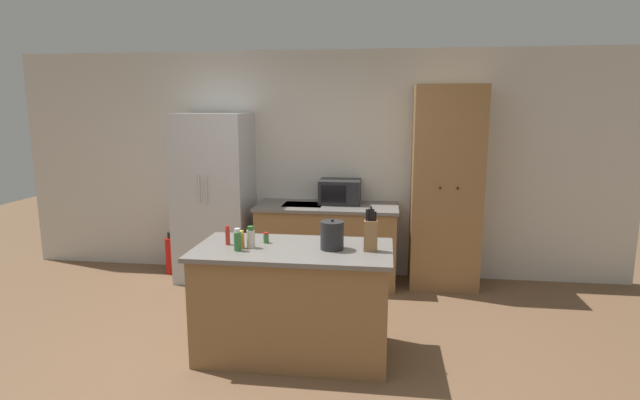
# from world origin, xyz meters

# --- Properties ---
(ground_plane) EXTENTS (14.00, 14.00, 0.00)m
(ground_plane) POSITION_xyz_m (0.00, 0.00, 0.00)
(ground_plane) COLOR brown
(wall_back) EXTENTS (7.20, 0.06, 2.60)m
(wall_back) POSITION_xyz_m (0.00, 2.33, 1.30)
(wall_back) COLOR beige
(wall_back) RESTS_ON ground_plane
(refrigerator) EXTENTS (0.81, 0.71, 1.90)m
(refrigerator) POSITION_xyz_m (-1.11, 1.96, 0.95)
(refrigerator) COLOR #B7BABC
(refrigerator) RESTS_ON ground_plane
(back_counter) EXTENTS (1.57, 0.70, 0.89)m
(back_counter) POSITION_xyz_m (0.19, 1.97, 0.45)
(back_counter) COLOR olive
(back_counter) RESTS_ON ground_plane
(pantry_cabinet) EXTENTS (0.73, 0.55, 2.19)m
(pantry_cabinet) POSITION_xyz_m (1.48, 2.04, 1.10)
(pantry_cabinet) COLOR olive
(pantry_cabinet) RESTS_ON ground_plane
(kitchen_island) EXTENTS (1.54, 0.80, 0.88)m
(kitchen_island) POSITION_xyz_m (0.13, 0.25, 0.44)
(kitchen_island) COLOR olive
(kitchen_island) RESTS_ON ground_plane
(microwave) EXTENTS (0.46, 0.37, 0.27)m
(microwave) POSITION_xyz_m (0.32, 2.10, 1.02)
(microwave) COLOR #232326
(microwave) RESTS_ON back_counter
(knife_block) EXTENTS (0.10, 0.06, 0.34)m
(knife_block) POSITION_xyz_m (0.73, 0.24, 1.01)
(knife_block) COLOR olive
(knife_block) RESTS_ON kitchen_island
(spice_bottle_tall_dark) EXTENTS (0.06, 0.06, 0.17)m
(spice_bottle_tall_dark) POSITION_xyz_m (-0.28, 0.11, 0.96)
(spice_bottle_tall_dark) COLOR #337033
(spice_bottle_tall_dark) RESTS_ON kitchen_island
(spice_bottle_short_red) EXTENTS (0.05, 0.05, 0.14)m
(spice_bottle_short_red) POSITION_xyz_m (-0.27, 0.18, 0.94)
(spice_bottle_short_red) COLOR orange
(spice_bottle_short_red) RESTS_ON kitchen_island
(spice_bottle_amber_oil) EXTENTS (0.04, 0.04, 0.15)m
(spice_bottle_amber_oil) POSITION_xyz_m (-0.40, 0.27, 0.95)
(spice_bottle_amber_oil) COLOR #B2281E
(spice_bottle_amber_oil) RESTS_ON kitchen_island
(spice_bottle_green_herb) EXTENTS (0.04, 0.04, 0.09)m
(spice_bottle_green_herb) POSITION_xyz_m (-0.11, 0.36, 0.92)
(spice_bottle_green_herb) COLOR #337033
(spice_bottle_green_herb) RESTS_ON kitchen_island
(spice_bottle_pale_salt) EXTENTS (0.06, 0.06, 0.17)m
(spice_bottle_pale_salt) POSITION_xyz_m (-0.20, 0.20, 0.96)
(spice_bottle_pale_salt) COLOR beige
(spice_bottle_pale_salt) RESTS_ON kitchen_island
(kettle) EXTENTS (0.18, 0.18, 0.24)m
(kettle) POSITION_xyz_m (0.43, 0.25, 0.99)
(kettle) COLOR #232326
(kettle) RESTS_ON kitchen_island
(fire_extinguisher) EXTENTS (0.12, 0.12, 0.51)m
(fire_extinguisher) POSITION_xyz_m (-1.69, 1.99, 0.23)
(fire_extinguisher) COLOR red
(fire_extinguisher) RESTS_ON ground_plane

